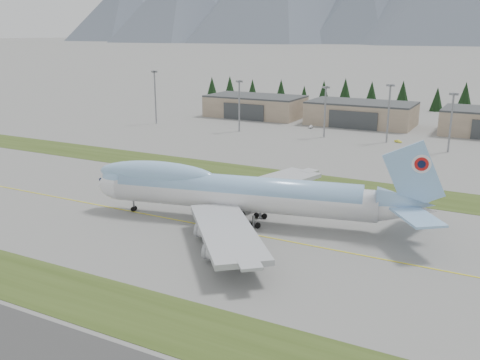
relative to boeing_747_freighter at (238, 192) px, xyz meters
The scene contains 11 objects.
ground 9.78m from the boeing_747_freighter, 60.27° to the right, with size 7000.00×7000.00×0.00m, color gray.
grass_strip_near 44.67m from the boeing_747_freighter, 85.55° to the right, with size 400.00×14.00×0.08m, color #364719.
grass_strip_far 39.77m from the boeing_747_freighter, 84.98° to the left, with size 400.00×18.00×0.08m, color #364719.
taxiway_line_main 9.78m from the boeing_747_freighter, 60.27° to the right, with size 400.00×0.40×0.02m, color yellow.
boeing_747_freighter is the anchor object (origin of this frame).
hangar_left 158.56m from the boeing_747_freighter, 114.83° to the left, with size 48.00×26.60×10.80m.
hangar_center 144.38m from the boeing_747_freighter, 94.60° to the left, with size 48.00×26.60×10.80m.
floodlight_masts 107.41m from the boeing_747_freighter, 104.37° to the left, with size 134.22×10.77×24.68m.
service_vehicle_a 128.19m from the boeing_747_freighter, 103.11° to the left, with size 1.62×4.02×1.37m, color white.
service_vehicle_b 110.58m from the boeing_747_freighter, 83.20° to the left, with size 1.13×3.21×1.06m, color yellow.
conifer_belt 205.69m from the boeing_747_freighter, 88.18° to the left, with size 269.91×16.45×16.96m.
Camera 1 is at (51.06, -95.91, 41.75)m, focal length 40.00 mm.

